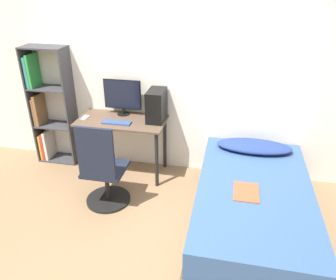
% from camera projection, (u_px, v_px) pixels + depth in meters
% --- Properties ---
extents(ground_plane, '(14.00, 14.00, 0.00)m').
position_uv_depth(ground_plane, '(137.00, 238.00, 3.27)').
color(ground_plane, '#846647').
extents(wall_back, '(8.00, 0.05, 2.50)m').
position_uv_depth(wall_back, '(167.00, 76.00, 4.00)').
color(wall_back, silver).
rests_on(wall_back, ground_plane).
extents(desk, '(1.10, 0.56, 0.75)m').
position_uv_depth(desk, '(122.00, 129.00, 4.10)').
color(desk, brown).
rests_on(desk, ground_plane).
extents(bookshelf, '(0.55, 0.29, 1.58)m').
position_uv_depth(bookshelf, '(47.00, 110.00, 4.37)').
color(bookshelf, '#38383D').
rests_on(bookshelf, ground_plane).
extents(office_chair, '(0.51, 0.51, 1.02)m').
position_uv_depth(office_chair, '(104.00, 175.00, 3.59)').
color(office_chair, black).
rests_on(office_chair, ground_plane).
extents(bed, '(1.15, 2.05, 0.49)m').
position_uv_depth(bed, '(252.00, 207.00, 3.33)').
color(bed, '#4C3D2D').
rests_on(bed, ground_plane).
extents(pillow, '(0.87, 0.36, 0.11)m').
position_uv_depth(pillow, '(254.00, 146.00, 3.86)').
color(pillow, navy).
rests_on(pillow, bed).
extents(magazine, '(0.24, 0.32, 0.01)m').
position_uv_depth(magazine, '(246.00, 192.00, 3.13)').
color(magazine, '#B24C2D').
rests_on(magazine, bed).
extents(monitor, '(0.48, 0.16, 0.45)m').
position_uv_depth(monitor, '(122.00, 96.00, 4.10)').
color(monitor, black).
rests_on(monitor, desk).
extents(keyboard, '(0.35, 0.12, 0.02)m').
position_uv_depth(keyboard, '(117.00, 122.00, 3.95)').
color(keyboard, '#33477A').
rests_on(keyboard, desk).
extents(pc_tower, '(0.20, 0.35, 0.38)m').
position_uv_depth(pc_tower, '(156.00, 105.00, 3.96)').
color(pc_tower, black).
rests_on(pc_tower, desk).
extents(phone, '(0.07, 0.14, 0.01)m').
position_uv_depth(phone, '(85.00, 117.00, 4.10)').
color(phone, '#B7B7BC').
rests_on(phone, desk).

